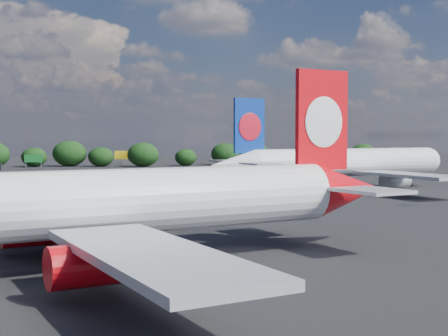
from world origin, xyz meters
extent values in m
plane|color=black|center=(0.00, 60.00, 0.00)|extent=(500.00, 500.00, 0.00)
cylinder|color=white|center=(5.28, 7.02, 5.51)|extent=(41.59, 18.04, 5.51)
cone|color=red|center=(29.43, 14.76, 5.51)|extent=(10.08, 7.94, 5.51)
cube|color=red|center=(26.28, 13.75, 12.57)|extent=(5.94, 2.38, 9.93)
ellipsoid|color=white|center=(26.38, 13.44, 12.37)|extent=(4.48, 1.62, 5.07)
ellipsoid|color=white|center=(26.18, 14.07, 12.37)|extent=(4.48, 1.62, 5.07)
cube|color=#ABADB3|center=(29.19, 8.31, 5.96)|extent=(6.75, 7.82, 0.33)
cube|color=#ABADB3|center=(25.48, 19.87, 5.96)|extent=(6.75, 7.82, 0.33)
cube|color=#ABADB3|center=(7.56, -7.31, 3.75)|extent=(13.56, 23.19, 0.61)
cube|color=#ABADB3|center=(-1.20, 20.00, 3.75)|extent=(13.56, 23.19, 0.61)
cylinder|color=red|center=(3.77, -2.73, 2.32)|extent=(6.16, 4.52, 2.98)
cube|color=#ABADB3|center=(3.77, -2.73, 3.09)|extent=(2.41, 1.06, 1.32)
cylinder|color=red|center=(-1.61, 14.08, 2.32)|extent=(6.16, 4.52, 2.98)
cube|color=#ABADB3|center=(-1.61, 14.08, 3.09)|extent=(2.41, 1.06, 1.32)
cylinder|color=black|center=(8.39, 4.54, 1.65)|extent=(0.39, 0.39, 2.76)
cylinder|color=black|center=(8.39, 4.54, 0.61)|extent=(1.31, 0.84, 1.21)
cylinder|color=black|center=(9.55, 4.91, 0.61)|extent=(1.31, 0.84, 1.21)
cylinder|color=black|center=(6.37, 10.84, 1.65)|extent=(0.39, 0.39, 2.76)
cylinder|color=black|center=(6.37, 10.84, 0.61)|extent=(1.31, 0.84, 1.21)
cylinder|color=black|center=(7.53, 11.21, 0.61)|extent=(1.31, 0.84, 1.21)
cylinder|color=white|center=(53.34, 72.85, 5.64)|extent=(42.82, 16.90, 5.64)
sphere|color=white|center=(74.00, 78.58, 5.64)|extent=(6.94, 6.94, 5.64)
cone|color=white|center=(28.33, 65.91, 5.64)|extent=(10.21, 7.85, 5.64)
cube|color=navy|center=(31.59, 66.82, 12.86)|extent=(6.13, 2.20, 10.16)
ellipsoid|color=red|center=(31.68, 66.49, 12.66)|extent=(4.63, 1.48, 5.19)
ellipsoid|color=red|center=(31.50, 67.14, 12.66)|extent=(4.63, 1.48, 5.19)
cube|color=#ABADB3|center=(32.16, 60.54, 6.09)|extent=(6.70, 7.88, 0.34)
cube|color=#ABADB3|center=(28.85, 72.50, 6.09)|extent=(6.70, 7.88, 0.34)
cube|color=#ABADB3|center=(59.43, 59.32, 3.84)|extent=(13.10, 23.71, 0.62)
cube|color=#ABADB3|center=(51.59, 87.59, 3.84)|extent=(13.10, 23.71, 0.62)
cylinder|color=#ABADB3|center=(60.10, 65.36, 2.37)|extent=(6.25, 4.44, 3.05)
cube|color=#ABADB3|center=(60.10, 65.36, 3.16)|extent=(2.48, 0.99, 1.35)
cylinder|color=#ABADB3|center=(55.27, 82.76, 2.37)|extent=(6.25, 4.44, 3.05)
cube|color=#ABADB3|center=(55.27, 82.76, 3.16)|extent=(2.48, 0.99, 1.35)
cylinder|color=black|center=(52.07, 68.99, 1.69)|extent=(0.39, 0.39, 2.82)
cylinder|color=black|center=(52.07, 68.99, 0.62)|extent=(1.33, 0.82, 1.24)
cylinder|color=black|center=(50.87, 68.65, 0.62)|extent=(1.33, 0.82, 1.24)
cylinder|color=black|center=(50.26, 75.51, 1.69)|extent=(0.39, 0.39, 2.82)
cylinder|color=black|center=(50.26, 75.51, 0.62)|extent=(1.33, 0.82, 1.24)
cylinder|color=black|center=(49.06, 75.18, 0.62)|extent=(1.33, 0.82, 1.24)
cylinder|color=black|center=(69.65, 77.38, 1.64)|extent=(0.33, 0.33, 2.82)
cylinder|color=black|center=(69.65, 77.38, 0.51)|extent=(1.08, 0.65, 1.02)
cube|color=#125C22|center=(-18.00, 176.00, 3.20)|extent=(6.00, 0.30, 2.60)
cylinder|color=gray|center=(-20.50, 176.00, 1.00)|extent=(0.20, 0.20, 2.00)
cylinder|color=gray|center=(-15.50, 176.00, 1.00)|extent=(0.20, 0.20, 2.00)
cube|color=gold|center=(12.00, 182.00, 4.00)|extent=(5.00, 0.30, 3.00)
cylinder|color=gray|center=(12.00, 182.00, 1.25)|extent=(0.30, 0.30, 2.50)
ellipsoid|color=black|center=(-18.44, 183.08, 3.42)|extent=(8.89, 7.52, 6.84)
ellipsoid|color=black|center=(-6.29, 183.63, 4.60)|extent=(11.97, 10.13, 9.21)
ellipsoid|color=black|center=(4.71, 179.72, 3.50)|extent=(9.09, 7.69, 7.00)
ellipsoid|color=black|center=(19.36, 176.38, 4.29)|extent=(11.16, 9.44, 8.58)
ellipsoid|color=black|center=(35.03, 179.82, 3.08)|extent=(8.00, 6.77, 6.15)
ellipsoid|color=black|center=(50.23, 182.46, 4.13)|extent=(10.74, 9.09, 8.26)
ellipsoid|color=black|center=(61.32, 183.40, 4.38)|extent=(11.39, 9.63, 8.76)
ellipsoid|color=black|center=(79.83, 180.87, 3.46)|extent=(9.00, 7.62, 6.92)
ellipsoid|color=black|center=(90.56, 179.36, 3.43)|extent=(8.91, 7.54, 6.85)
ellipsoid|color=black|center=(103.81, 179.41, 3.94)|extent=(10.24, 8.67, 7.88)
camera|label=1|loc=(4.66, -45.28, 11.06)|focal=50.00mm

